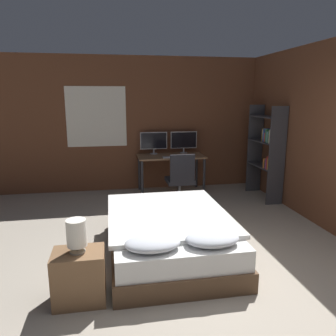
% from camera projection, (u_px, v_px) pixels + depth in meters
% --- Properties ---
extents(ground_plane, '(20.00, 20.00, 0.00)m').
position_uv_depth(ground_plane, '(247.00, 317.00, 2.90)').
color(ground_plane, '#9E9384').
extents(wall_back, '(12.00, 0.08, 2.70)m').
position_uv_depth(wall_back, '(164.00, 124.00, 6.78)').
color(wall_back, brown).
rests_on(wall_back, ground_plane).
extents(bed, '(1.46, 2.04, 0.58)m').
position_uv_depth(bed, '(169.00, 234.00, 4.01)').
color(bed, brown).
rests_on(bed, ground_plane).
extents(nightstand, '(0.48, 0.36, 0.50)m').
position_uv_depth(nightstand, '(79.00, 277.00, 3.08)').
color(nightstand, brown).
rests_on(nightstand, ground_plane).
extents(bedside_lamp, '(0.18, 0.18, 0.32)m').
position_uv_depth(bedside_lamp, '(77.00, 234.00, 2.99)').
color(bedside_lamp, gray).
rests_on(bedside_lamp, nightstand).
extents(desk, '(1.33, 0.67, 0.76)m').
position_uv_depth(desk, '(171.00, 160.00, 6.55)').
color(desk, '#846042').
rests_on(desk, ground_plane).
extents(monitor_left, '(0.55, 0.16, 0.45)m').
position_uv_depth(monitor_left, '(154.00, 141.00, 6.65)').
color(monitor_left, '#B7B7BC').
rests_on(monitor_left, desk).
extents(monitor_right, '(0.55, 0.16, 0.45)m').
position_uv_depth(monitor_right, '(184.00, 141.00, 6.76)').
color(monitor_right, '#B7B7BC').
rests_on(monitor_right, desk).
extents(keyboard, '(0.40, 0.13, 0.02)m').
position_uv_depth(keyboard, '(173.00, 157.00, 6.31)').
color(keyboard, '#B7B7BC').
rests_on(keyboard, desk).
extents(computer_mouse, '(0.07, 0.05, 0.04)m').
position_uv_depth(computer_mouse, '(188.00, 156.00, 6.36)').
color(computer_mouse, '#B7B7BC').
rests_on(computer_mouse, desk).
extents(office_chair, '(0.52, 0.52, 0.93)m').
position_uv_depth(office_chair, '(180.00, 183.00, 5.93)').
color(office_chair, black).
rests_on(office_chair, ground_plane).
extents(bookshelf, '(0.31, 0.91, 1.75)m').
position_uv_depth(bookshelf, '(268.00, 147.00, 6.05)').
color(bookshelf, '#333338').
rests_on(bookshelf, ground_plane).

